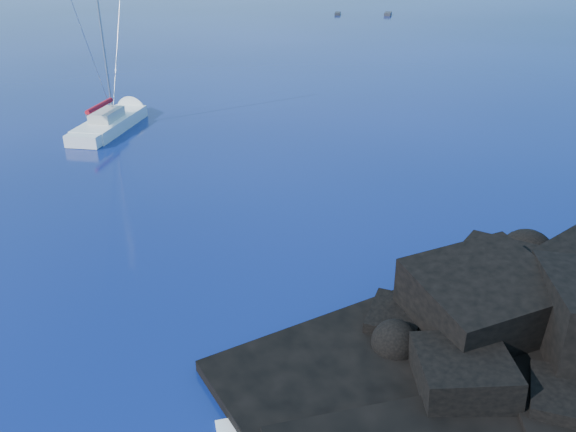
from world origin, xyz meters
The scene contains 5 objects.
surf_foam centered at (5.00, 5.00, 0.00)m, with size 10.00×8.00×0.06m, color white, non-canonical shape.
sailboat centered at (-7.97, 37.31, 0.00)m, with size 2.87×13.69×14.36m, color white, non-canonical shape.
marker_cone centered at (6.47, 1.85, 0.66)m, with size 0.40×0.40×0.61m, color orange.
distant_boat_a centered at (31.75, 124.18, 0.00)m, with size 1.23×3.96×0.53m, color #242428.
distant_boat_b centered at (42.98, 121.37, 0.00)m, with size 1.45×4.67×0.62m, color #2A2A30.
Camera 1 is at (0.08, -10.57, 13.83)m, focal length 35.00 mm.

